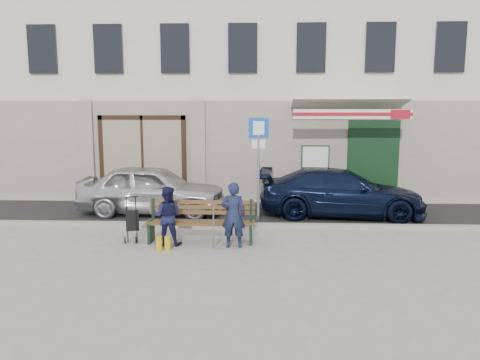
# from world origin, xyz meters

# --- Properties ---
(ground) EXTENTS (80.00, 80.00, 0.00)m
(ground) POSITION_xyz_m (0.00, 0.00, 0.00)
(ground) COLOR #9E9991
(ground) RESTS_ON ground
(asphalt_lane) EXTENTS (60.00, 3.20, 0.01)m
(asphalt_lane) POSITION_xyz_m (0.00, 3.10, 0.01)
(asphalt_lane) COLOR #282828
(asphalt_lane) RESTS_ON ground
(curb) EXTENTS (60.00, 0.18, 0.12)m
(curb) POSITION_xyz_m (0.00, 1.50, 0.06)
(curb) COLOR #9E9384
(curb) RESTS_ON ground
(building) EXTENTS (20.00, 8.27, 10.00)m
(building) POSITION_xyz_m (0.01, 8.45, 4.97)
(building) COLOR beige
(building) RESTS_ON ground
(car_silver) EXTENTS (4.20, 1.84, 1.41)m
(car_silver) POSITION_xyz_m (-2.48, 2.99, 0.70)
(car_silver) COLOR silver
(car_silver) RESTS_ON ground
(car_navy) EXTENTS (4.63, 2.15, 1.31)m
(car_navy) POSITION_xyz_m (2.81, 2.95, 0.66)
(car_navy) COLOR black
(car_navy) RESTS_ON ground
(parking_sign) EXTENTS (0.51, 0.08, 2.73)m
(parking_sign) POSITION_xyz_m (0.51, 1.94, 1.83)
(parking_sign) COLOR gray
(parking_sign) RESTS_ON ground
(bench) EXTENTS (2.40, 1.17, 0.98)m
(bench) POSITION_xyz_m (-0.81, 0.22, 0.46)
(bench) COLOR brown
(bench) RESTS_ON ground
(man) EXTENTS (0.52, 0.34, 1.42)m
(man) POSITION_xyz_m (-0.02, -0.15, 0.71)
(man) COLOR #161E3D
(man) RESTS_ON ground
(woman) EXTENTS (0.65, 0.52, 1.30)m
(woman) POSITION_xyz_m (-1.47, -0.03, 0.65)
(woman) COLOR #141637
(woman) RESTS_ON ground
(stroller) EXTENTS (0.35, 0.45, 1.00)m
(stroller) POSITION_xyz_m (-2.32, 0.24, 0.44)
(stroller) COLOR black
(stroller) RESTS_ON ground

